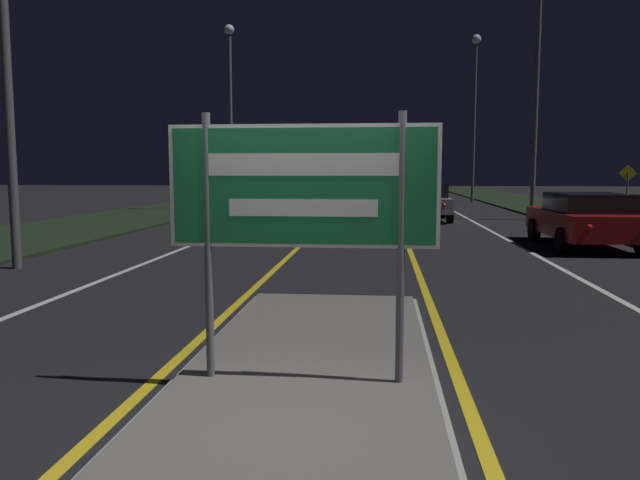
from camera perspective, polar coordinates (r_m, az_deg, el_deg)
ground_plane at (r=4.70m, az=-3.05°, el=-17.56°), size 160.00×160.00×0.00m
median_island at (r=5.59m, az=-1.51°, el=-13.12°), size 2.38×7.59×0.10m
verge_left at (r=26.35m, az=-17.18°, el=1.95°), size 5.00×100.00×0.08m
verge_right at (r=25.88m, az=25.50°, el=1.55°), size 5.00×100.00×0.08m
centre_line_yellow_left at (r=29.38m, az=1.53°, el=2.58°), size 0.12×70.00×0.01m
centre_line_yellow_right at (r=29.32m, az=6.93°, el=2.53°), size 0.12×70.00×0.01m
lane_line_white_left at (r=29.71m, az=-3.91°, el=2.61°), size 0.12×70.00×0.01m
lane_line_white_right at (r=29.52m, az=12.41°, el=2.45°), size 0.12×70.00×0.01m
edge_line_white_left at (r=30.34m, az=-9.51°, el=2.61°), size 0.10×70.00×0.01m
edge_line_white_right at (r=30.03m, az=18.11°, el=2.35°), size 0.10×70.00×0.01m
highway_sign at (r=5.27m, az=-1.57°, el=4.07°), size 2.30×0.07×2.29m
streetlight_left_far at (r=30.07m, az=-8.21°, el=12.70°), size 0.46×0.46×8.64m
streetlight_right_near at (r=26.40m, az=19.35°, el=17.44°), size 0.54×0.54×11.28m
streetlight_right_far at (r=40.36m, az=13.98°, el=13.00°), size 0.57×0.57×10.18m
car_receding_0 at (r=17.03m, az=23.08°, el=1.82°), size 2.01×4.44×1.36m
car_receding_1 at (r=24.68m, az=9.47°, el=3.59°), size 1.97×4.42×1.46m
car_receding_2 at (r=33.89m, az=8.51°, el=4.30°), size 1.90×4.73×1.48m
car_receding_3 at (r=42.24m, az=8.48°, el=4.72°), size 2.02×4.09×1.51m
car_approaching_0 at (r=20.29m, az=-3.91°, el=3.01°), size 1.91×4.33×1.39m
warning_sign at (r=24.73m, az=26.27°, el=4.30°), size 0.60×0.06×2.06m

